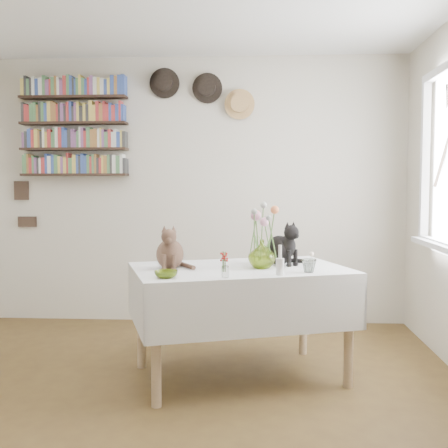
# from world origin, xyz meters

# --- Properties ---
(room) EXTENTS (4.08, 4.58, 2.58)m
(room) POSITION_xyz_m (0.00, 0.00, 1.25)
(room) COLOR brown
(room) RESTS_ON ground
(dining_table) EXTENTS (1.61, 1.30, 0.75)m
(dining_table) POSITION_xyz_m (0.50, 0.69, 0.57)
(dining_table) COLOR white
(dining_table) RESTS_ON room
(tabby_cat) EXTENTS (0.22, 0.27, 0.30)m
(tabby_cat) POSITION_xyz_m (0.04, 0.62, 0.90)
(tabby_cat) COLOR brown
(tabby_cat) RESTS_ON dining_table
(black_cat) EXTENTS (0.33, 0.33, 0.31)m
(black_cat) POSITION_xyz_m (0.77, 0.86, 0.90)
(black_cat) COLOR black
(black_cat) RESTS_ON dining_table
(flower_vase) EXTENTS (0.20, 0.20, 0.19)m
(flower_vase) POSITION_xyz_m (0.65, 0.67, 0.85)
(flower_vase) COLOR #ADC83D
(flower_vase) RESTS_ON dining_table
(green_bowl) EXTENTS (0.20, 0.20, 0.04)m
(green_bowl) POSITION_xyz_m (0.08, 0.24, 0.77)
(green_bowl) COLOR #ADC83D
(green_bowl) RESTS_ON dining_table
(drinking_glass) EXTENTS (0.13, 0.13, 0.09)m
(drinking_glass) POSITION_xyz_m (0.95, 0.50, 0.79)
(drinking_glass) COLOR white
(drinking_glass) RESTS_ON dining_table
(candlestick) EXTENTS (0.05, 0.05, 0.19)m
(candlestick) POSITION_xyz_m (0.76, 0.39, 0.81)
(candlestick) COLOR white
(candlestick) RESTS_ON dining_table
(berry_jar) EXTENTS (0.04, 0.04, 0.17)m
(berry_jar) POSITION_xyz_m (0.43, 0.28, 0.83)
(berry_jar) COLOR white
(berry_jar) RESTS_ON dining_table
(porcelain_figurine) EXTENTS (0.06, 0.06, 0.10)m
(porcelain_figurine) POSITION_xyz_m (0.99, 0.75, 0.80)
(porcelain_figurine) COLOR white
(porcelain_figurine) RESTS_ON dining_table
(flower_bouquet) EXTENTS (0.17, 0.13, 0.39)m
(flower_bouquet) POSITION_xyz_m (0.65, 0.68, 1.09)
(flower_bouquet) COLOR #4C7233
(flower_bouquet) RESTS_ON flower_vase
(bookshelf_unit) EXTENTS (1.00, 0.16, 0.91)m
(bookshelf_unit) POSITION_xyz_m (-1.10, 2.16, 1.84)
(bookshelf_unit) COLOR #302017
(bookshelf_unit) RESTS_ON room
(wall_hats) EXTENTS (0.98, 0.09, 0.48)m
(wall_hats) POSITION_xyz_m (0.12, 2.19, 2.17)
(wall_hats) COLOR black
(wall_hats) RESTS_ON room
(wall_art_plaques) EXTENTS (0.21, 0.02, 0.44)m
(wall_art_plaques) POSITION_xyz_m (-1.63, 2.23, 1.12)
(wall_art_plaques) COLOR #38281E
(wall_art_plaques) RESTS_ON room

